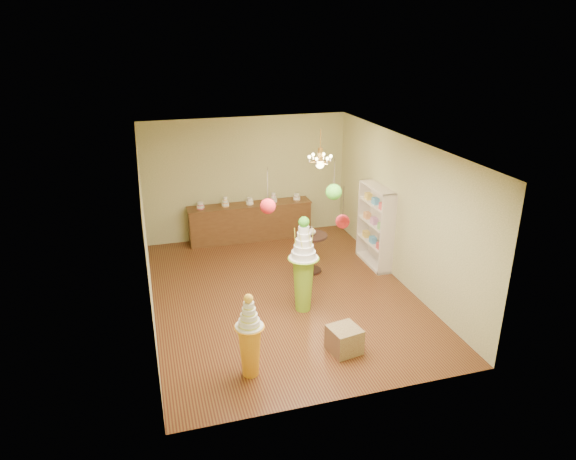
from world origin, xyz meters
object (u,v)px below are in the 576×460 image
object	(u,v)px
pedestal_green	(303,272)
pedestal_orange	(250,343)
round_table	(311,248)
sideboard	(250,221)

from	to	relation	value
pedestal_green	pedestal_orange	xyz separation A→B (m)	(-1.36, -1.62, -0.22)
pedestal_orange	round_table	size ratio (longest dim) A/B	1.60
pedestal_orange	sideboard	distance (m)	5.41
pedestal_green	round_table	size ratio (longest dim) A/B	2.16
pedestal_green	pedestal_orange	world-z (taller)	pedestal_green
sideboard	pedestal_green	bearing A→B (deg)	-86.87
pedestal_orange	round_table	world-z (taller)	pedestal_orange
pedestal_orange	sideboard	bearing A→B (deg)	77.61
pedestal_green	round_table	distance (m)	1.65
sideboard	round_table	distance (m)	2.33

